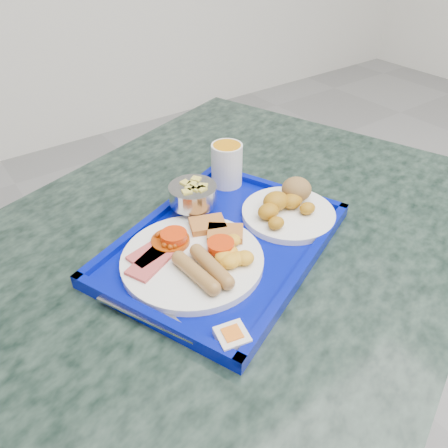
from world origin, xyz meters
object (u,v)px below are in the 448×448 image
(tray, at_px, (224,244))
(juice_cup, at_px, (227,163))
(main_plate, at_px, (197,256))
(bread_plate, at_px, (288,206))
(fruit_bowl, at_px, (193,195))
(table, at_px, (205,326))

(tray, relative_size, juice_cup, 5.66)
(main_plate, distance_m, juice_cup, 0.27)
(bread_plate, bearing_deg, juice_cup, 99.42)
(fruit_bowl, bearing_deg, main_plate, -120.62)
(table, relative_size, tray, 2.84)
(table, bearing_deg, main_plate, -133.57)
(fruit_bowl, height_order, juice_cup, juice_cup)
(table, bearing_deg, bread_plate, -5.56)
(tray, bearing_deg, juice_cup, 52.11)
(table, distance_m, fruit_bowl, 0.28)
(juice_cup, bearing_deg, table, -138.26)
(bread_plate, height_order, juice_cup, juice_cup)
(tray, height_order, bread_plate, bread_plate)
(tray, bearing_deg, fruit_bowl, 87.12)
(tray, distance_m, main_plate, 0.07)
(table, distance_m, main_plate, 0.24)
(table, height_order, main_plate, main_plate)
(tray, distance_m, fruit_bowl, 0.12)
(fruit_bowl, distance_m, juice_cup, 0.13)
(bread_plate, xyz_separation_m, juice_cup, (-0.03, 0.16, 0.03))
(main_plate, distance_m, bread_plate, 0.22)
(fruit_bowl, bearing_deg, tray, -92.88)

